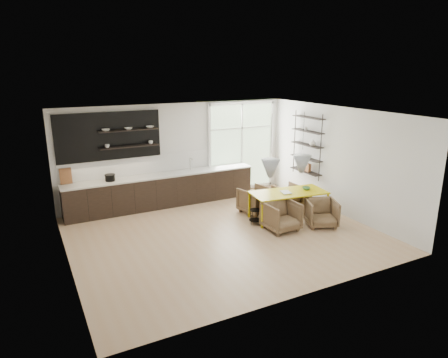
# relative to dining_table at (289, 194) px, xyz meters

# --- Properties ---
(room) EXTENTS (7.02, 6.01, 2.91)m
(room) POSITION_rel_dining_table_xyz_m (-1.44, 0.90, 0.78)
(room) COLOR tan
(room) RESTS_ON ground
(kitchen_run) EXTENTS (5.54, 0.69, 2.75)m
(kitchen_run) POSITION_rel_dining_table_xyz_m (-2.72, 2.50, -0.08)
(kitchen_run) COLOR black
(kitchen_run) RESTS_ON ground
(right_shelving) EXTENTS (0.26, 1.22, 1.90)m
(right_shelving) POSITION_rel_dining_table_xyz_m (1.34, 0.98, 0.97)
(right_shelving) COLOR black
(right_shelving) RESTS_ON ground
(dining_table) EXTENTS (2.09, 1.13, 0.73)m
(dining_table) POSITION_rel_dining_table_xyz_m (0.00, 0.00, 0.00)
(dining_table) COLOR #CAB908
(dining_table) RESTS_ON ground
(armchair_back_left) EXTENTS (0.93, 0.95, 0.72)m
(armchair_back_left) POSITION_rel_dining_table_xyz_m (-0.54, 0.78, -0.32)
(armchair_back_left) COLOR brown
(armchair_back_left) RESTS_ON ground
(armchair_back_right) EXTENTS (0.71, 0.73, 0.64)m
(armchair_back_right) POSITION_rel_dining_table_xyz_m (0.53, 0.77, -0.36)
(armchair_back_right) COLOR brown
(armchair_back_right) RESTS_ON ground
(armchair_front_left) EXTENTS (0.80, 0.82, 0.72)m
(armchair_front_left) POSITION_rel_dining_table_xyz_m (-0.62, -0.58, -0.32)
(armchair_front_left) COLOR brown
(armchair_front_left) RESTS_ON ground
(armchair_front_right) EXTENTS (0.96, 0.97, 0.68)m
(armchair_front_right) POSITION_rel_dining_table_xyz_m (0.43, -0.82, -0.34)
(armchair_front_right) COLOR brown
(armchair_front_right) RESTS_ON ground
(wire_stool) EXTENTS (0.31, 0.31, 0.39)m
(wire_stool) POSITION_rel_dining_table_xyz_m (-1.00, 0.04, -0.43)
(wire_stool) COLOR black
(wire_stool) RESTS_ON ground
(table_book) EXTENTS (0.30, 0.36, 0.03)m
(table_book) POSITION_rel_dining_table_xyz_m (-0.23, -0.00, 0.06)
(table_book) COLOR white
(table_book) RESTS_ON dining_table
(table_bowl) EXTENTS (0.29, 0.29, 0.07)m
(table_bowl) POSITION_rel_dining_table_xyz_m (0.55, -0.04, 0.08)
(table_bowl) COLOR #4C8956
(table_bowl) RESTS_ON dining_table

